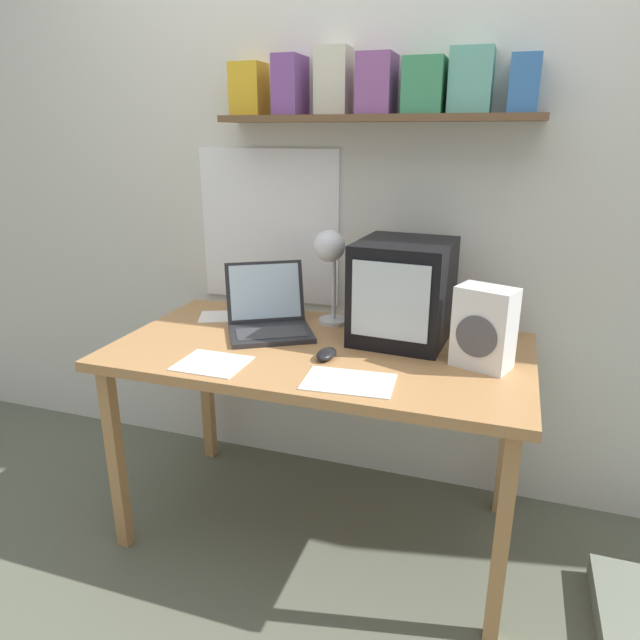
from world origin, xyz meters
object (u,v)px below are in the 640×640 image
at_px(corner_desk, 320,364).
at_px(open_notebook, 212,363).
at_px(laptop, 268,315).
at_px(computer_mouse, 326,354).
at_px(printed_handout, 225,316).
at_px(desk_lamp, 330,256).
at_px(space_heater, 484,328).
at_px(crt_monitor, 403,291).
at_px(juice_glass, 504,322).
at_px(loose_paper_near_monitor, 349,382).

xyz_separation_m(corner_desk, open_notebook, (-0.29, -0.26, 0.07)).
height_order(laptop, open_notebook, laptop).
relative_size(computer_mouse, open_notebook, 0.49).
height_order(laptop, printed_handout, laptop).
relative_size(desk_lamp, space_heater, 1.44).
height_order(corner_desk, space_heater, space_heater).
bearing_deg(crt_monitor, juice_glass, 23.53).
height_order(crt_monitor, desk_lamp, desk_lamp).
bearing_deg(printed_handout, loose_paper_near_monitor, -34.83).
xyz_separation_m(laptop, loose_paper_near_monitor, (0.42, -0.37, -0.06)).
bearing_deg(crt_monitor, open_notebook, -137.06).
relative_size(crt_monitor, laptop, 0.88).
relative_size(space_heater, loose_paper_near_monitor, 0.92).
relative_size(desk_lamp, open_notebook, 1.72).
bearing_deg(juice_glass, open_notebook, -147.99).
relative_size(laptop, desk_lamp, 1.10).
bearing_deg(desk_lamp, laptop, -155.15).
xyz_separation_m(computer_mouse, loose_paper_near_monitor, (0.12, -0.16, -0.01)).
distance_m(computer_mouse, loose_paper_near_monitor, 0.20).
distance_m(corner_desk, crt_monitor, 0.40).
distance_m(laptop, loose_paper_near_monitor, 0.56).
xyz_separation_m(laptop, desk_lamp, (0.21, 0.11, 0.22)).
bearing_deg(computer_mouse, crt_monitor, 53.46).
distance_m(space_heater, open_notebook, 0.89).
relative_size(loose_paper_near_monitor, printed_handout, 1.16).
distance_m(crt_monitor, computer_mouse, 0.38).
relative_size(printed_handout, open_notebook, 1.11).
bearing_deg(juice_glass, space_heater, -101.09).
height_order(desk_lamp, open_notebook, desk_lamp).
bearing_deg(space_heater, juice_glass, 98.83).
relative_size(desk_lamp, juice_glass, 2.68).
height_order(desk_lamp, loose_paper_near_monitor, desk_lamp).
bearing_deg(loose_paper_near_monitor, computer_mouse, 127.64).
bearing_deg(desk_lamp, open_notebook, -120.09).
bearing_deg(desk_lamp, computer_mouse, -76.43).
height_order(corner_desk, juice_glass, juice_glass).
bearing_deg(computer_mouse, laptop, 145.53).
distance_m(juice_glass, space_heater, 0.31).
bearing_deg(space_heater, loose_paper_near_monitor, -125.35).
bearing_deg(crt_monitor, laptop, -168.34).
relative_size(juice_glass, printed_handout, 0.58).
bearing_deg(corner_desk, computer_mouse, -60.54).
xyz_separation_m(desk_lamp, space_heater, (0.58, -0.22, -0.15)).
relative_size(corner_desk, laptop, 3.47).
height_order(space_heater, loose_paper_near_monitor, space_heater).
relative_size(space_heater, computer_mouse, 2.44).
xyz_separation_m(space_heater, open_notebook, (-0.84, -0.26, -0.13)).
bearing_deg(computer_mouse, juice_glass, 35.52).
bearing_deg(corner_desk, space_heater, -0.04).
height_order(crt_monitor, computer_mouse, crt_monitor).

